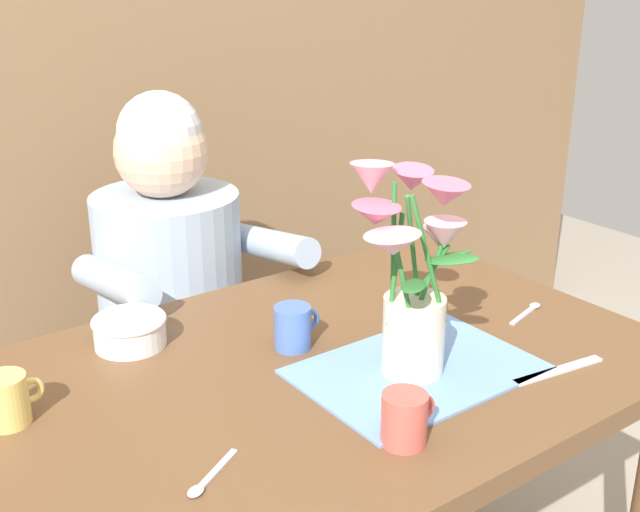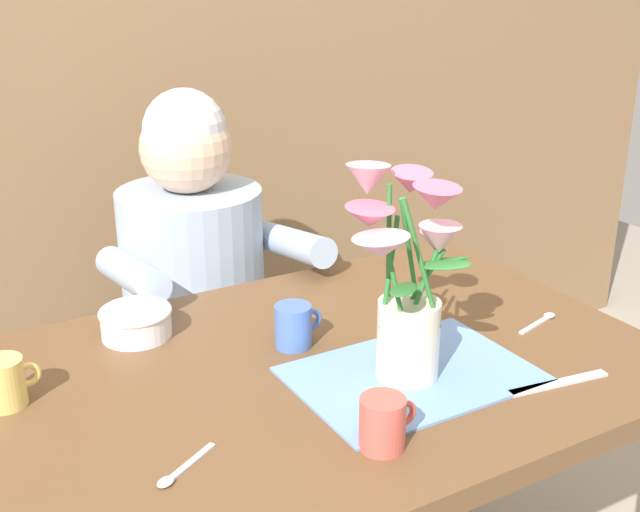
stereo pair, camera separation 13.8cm
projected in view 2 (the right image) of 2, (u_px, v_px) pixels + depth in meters
wood_panel_backdrop at (116, 21)px, 2.06m from camera, size 4.00×0.10×2.50m
dining_table at (319, 412)px, 1.43m from camera, size 1.20×0.80×0.74m
seated_person at (197, 323)px, 1.96m from camera, size 0.45×0.47×1.14m
striped_placemat at (412, 375)px, 1.35m from camera, size 0.40×0.28×0.00m
flower_vase at (406, 280)px, 1.28m from camera, size 0.25×0.23×0.36m
ceramic_bowl at (136, 321)px, 1.48m from camera, size 0.14×0.14×0.06m
dinner_knife at (559, 383)px, 1.33m from camera, size 0.19×0.04×0.00m
tea_cup at (4, 382)px, 1.25m from camera, size 0.09×0.07×0.08m
ceramic_mug at (294, 326)px, 1.44m from camera, size 0.09×0.07×0.08m
coffee_cup at (383, 423)px, 1.15m from camera, size 0.09×0.07×0.08m
spoon_0 at (543, 320)px, 1.55m from camera, size 0.12×0.05×0.01m
spoon_1 at (178, 472)px, 1.10m from camera, size 0.11×0.07×0.01m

